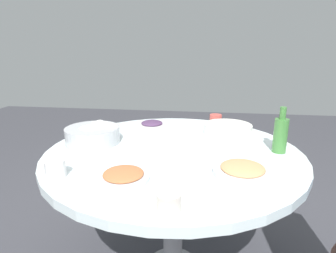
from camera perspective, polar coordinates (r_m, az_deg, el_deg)
round_dining_table at (r=1.40m, az=1.10°, el=-7.76°), size 1.24×1.24×0.72m
rice_bowl at (r=1.50m, az=-15.20°, el=-1.62°), size 0.28×0.28×0.09m
soup_bowl at (r=1.61m, az=12.19°, el=-0.71°), size 0.29×0.27×0.06m
dish_tofu_braise at (r=1.08m, az=-9.15°, el=-9.90°), size 0.20×0.20×0.04m
dish_shrimp at (r=1.14m, az=15.08°, el=-8.63°), size 0.23×0.23×0.04m
dish_eggplant at (r=1.75m, az=-3.32°, el=0.46°), size 0.20×0.20×0.04m
green_bottle at (r=1.41m, az=22.13°, el=-1.48°), size 0.06×0.06×0.22m
tea_cup_near at (r=0.88m, az=0.16°, el=-15.24°), size 0.08×0.08×0.06m
tea_cup_far at (r=1.16m, az=-22.15°, el=-8.02°), size 0.08×0.08×0.07m
tea_cup_side at (r=1.82m, az=9.76°, el=1.43°), size 0.08×0.08×0.06m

